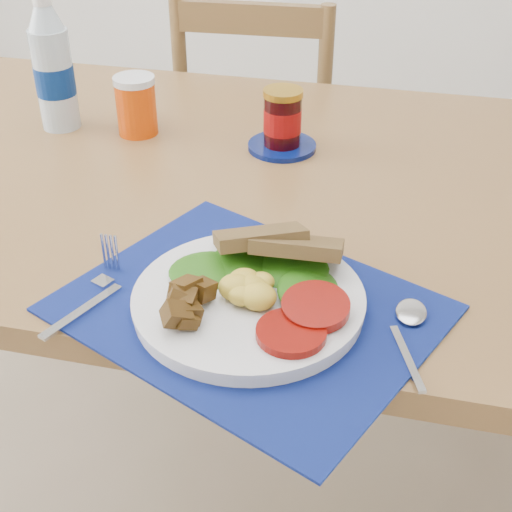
{
  "coord_description": "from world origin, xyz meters",
  "views": [
    {
      "loc": [
        0.35,
        -0.83,
        1.3
      ],
      "look_at": [
        0.18,
        -0.11,
        0.8
      ],
      "focal_mm": 50.0,
      "sensor_mm": 36.0,
      "label": 1
    }
  ],
  "objects_px": {
    "breakfast_plate": "(243,296)",
    "juice_glass": "(136,107)",
    "chair_far": "(259,125)",
    "water_bottle": "(53,71)",
    "jam_on_saucer": "(282,123)"
  },
  "relations": [
    {
      "from": "water_bottle",
      "to": "jam_on_saucer",
      "type": "bearing_deg",
      "value": -0.06
    },
    {
      "from": "breakfast_plate",
      "to": "jam_on_saucer",
      "type": "xyz_separation_m",
      "value": [
        -0.05,
        0.47,
        0.02
      ]
    },
    {
      "from": "chair_far",
      "to": "water_bottle",
      "type": "height_order",
      "value": "chair_far"
    },
    {
      "from": "breakfast_plate",
      "to": "water_bottle",
      "type": "bearing_deg",
      "value": 118.41
    },
    {
      "from": "breakfast_plate",
      "to": "juice_glass",
      "type": "height_order",
      "value": "juice_glass"
    },
    {
      "from": "water_bottle",
      "to": "jam_on_saucer",
      "type": "relative_size",
      "value": 2.01
    },
    {
      "from": "juice_glass",
      "to": "jam_on_saucer",
      "type": "distance_m",
      "value": 0.27
    },
    {
      "from": "juice_glass",
      "to": "jam_on_saucer",
      "type": "height_order",
      "value": "jam_on_saucer"
    },
    {
      "from": "water_bottle",
      "to": "jam_on_saucer",
      "type": "xyz_separation_m",
      "value": [
        0.42,
        -0.0,
        -0.06
      ]
    },
    {
      "from": "juice_glass",
      "to": "water_bottle",
      "type": "bearing_deg",
      "value": -178.01
    },
    {
      "from": "breakfast_plate",
      "to": "water_bottle",
      "type": "height_order",
      "value": "water_bottle"
    },
    {
      "from": "jam_on_saucer",
      "to": "chair_far",
      "type": "bearing_deg",
      "value": 107.19
    },
    {
      "from": "chair_far",
      "to": "jam_on_saucer",
      "type": "xyz_separation_m",
      "value": [
        0.16,
        -0.53,
        0.25
      ]
    },
    {
      "from": "chair_far",
      "to": "water_bottle",
      "type": "distance_m",
      "value": 0.67
    },
    {
      "from": "breakfast_plate",
      "to": "juice_glass",
      "type": "distance_m",
      "value": 0.57
    }
  ]
}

